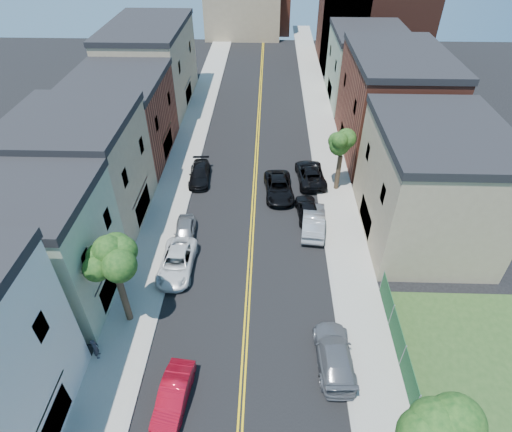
# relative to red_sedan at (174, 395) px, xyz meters

# --- Properties ---
(sidewalk_left) EXTENTS (3.20, 100.00, 0.15)m
(sidewalk_left) POSITION_rel_red_sedan_xyz_m (-4.10, 31.65, -0.64)
(sidewalk_left) COLOR gray
(sidewalk_left) RESTS_ON ground
(sidewalk_right) EXTENTS (3.20, 100.00, 0.15)m
(sidewalk_right) POSITION_rel_red_sedan_xyz_m (11.70, 31.65, -0.64)
(sidewalk_right) COLOR gray
(sidewalk_right) RESTS_ON ground
(curb_left) EXTENTS (0.30, 100.00, 0.15)m
(curb_left) POSITION_rel_red_sedan_xyz_m (-2.35, 31.65, -0.64)
(curb_left) COLOR gray
(curb_left) RESTS_ON ground
(curb_right) EXTENTS (0.30, 100.00, 0.15)m
(curb_right) POSITION_rel_red_sedan_xyz_m (9.95, 31.65, -0.64)
(curb_right) COLOR gray
(curb_right) RESTS_ON ground
(bldg_left_palegrn) EXTENTS (9.00, 8.00, 8.50)m
(bldg_left_palegrn) POSITION_rel_red_sedan_xyz_m (-10.20, 7.65, 3.54)
(bldg_left_palegrn) COLOR gray
(bldg_left_palegrn) RESTS_ON ground
(bldg_left_tan_near) EXTENTS (9.00, 10.00, 9.00)m
(bldg_left_tan_near) POSITION_rel_red_sedan_xyz_m (-10.20, 16.65, 3.79)
(bldg_left_tan_near) COLOR #998466
(bldg_left_tan_near) RESTS_ON ground
(bldg_left_brick) EXTENTS (9.00, 12.00, 8.00)m
(bldg_left_brick) POSITION_rel_red_sedan_xyz_m (-10.20, 27.65, 3.29)
(bldg_left_brick) COLOR brown
(bldg_left_brick) RESTS_ON ground
(bldg_left_tan_far) EXTENTS (9.00, 16.00, 9.50)m
(bldg_left_tan_far) POSITION_rel_red_sedan_xyz_m (-10.20, 41.65, 4.04)
(bldg_left_tan_far) COLOR #998466
(bldg_left_tan_far) RESTS_ON ground
(bldg_right_tan) EXTENTS (9.00, 12.00, 9.00)m
(bldg_right_tan) POSITION_rel_red_sedan_xyz_m (17.80, 15.65, 3.79)
(bldg_right_tan) COLOR #998466
(bldg_right_tan) RESTS_ON ground
(bldg_right_brick) EXTENTS (9.00, 14.00, 10.00)m
(bldg_right_brick) POSITION_rel_red_sedan_xyz_m (17.80, 29.65, 4.29)
(bldg_right_brick) COLOR brown
(bldg_right_brick) RESTS_ON ground
(bldg_right_palegrn) EXTENTS (9.00, 12.00, 8.50)m
(bldg_right_palegrn) POSITION_rel_red_sedan_xyz_m (17.80, 43.65, 3.54)
(bldg_right_palegrn) COLOR gray
(bldg_right_palegrn) RESTS_ON ground
(church) EXTENTS (16.20, 14.20, 22.60)m
(church) POSITION_rel_red_sedan_xyz_m (20.13, 58.71, 6.53)
(church) COLOR #4C2319
(church) RESTS_ON ground
(backdrop_left) EXTENTS (14.00, 8.00, 12.00)m
(backdrop_left) POSITION_rel_red_sedan_xyz_m (-0.20, 73.65, 5.29)
(backdrop_left) COLOR #998466
(backdrop_left) RESTS_ON ground
(backdrop_center) EXTENTS (10.00, 8.00, 10.00)m
(backdrop_center) POSITION_rel_red_sedan_xyz_m (3.80, 77.65, 4.29)
(backdrop_center) COLOR brown
(backdrop_center) RESTS_ON ground
(fence_right) EXTENTS (0.04, 15.00, 1.90)m
(fence_right) POSITION_rel_red_sedan_xyz_m (13.30, 1.15, 0.39)
(fence_right) COLOR #143F1E
(fence_right) RESTS_ON sidewalk_right
(corner_lot) EXTENTS (12.00, 15.00, 0.02)m
(corner_lot) POSITION_rel_red_sedan_xyz_m (19.30, 1.15, -0.70)
(corner_lot) COLOR #233F19
(corner_lot) RESTS_ON ground
(tree_left_mid) EXTENTS (5.20, 5.20, 9.29)m
(tree_left_mid) POSITION_rel_red_sedan_xyz_m (-4.08, 5.65, 5.87)
(tree_left_mid) COLOR #352A1A
(tree_left_mid) RESTS_ON sidewalk_left
(tree_right_corner) EXTENTS (5.80, 5.80, 10.35)m
(tree_right_corner) POSITION_rel_red_sedan_xyz_m (11.73, -4.34, 6.60)
(tree_right_corner) COLOR #352A1A
(tree_right_corner) RESTS_ON sidewalk_right
(tree_right_far) EXTENTS (4.40, 4.40, 8.03)m
(tree_right_far) POSITION_rel_red_sedan_xyz_m (11.72, 21.65, 5.05)
(tree_right_far) COLOR #352A1A
(tree_right_far) RESTS_ON sidewalk_right
(red_sedan) EXTENTS (1.95, 4.45, 1.42)m
(red_sedan) POSITION_rel_red_sedan_xyz_m (0.00, 0.00, 0.00)
(red_sedan) COLOR #AF0B1E
(red_sedan) RESTS_ON ground
(white_pickup) EXTENTS (2.55, 5.40, 1.49)m
(white_pickup) POSITION_rel_red_sedan_xyz_m (-1.70, 10.42, 0.03)
(white_pickup) COLOR silver
(white_pickup) RESTS_ON ground
(grey_car_left) EXTENTS (2.02, 4.29, 1.42)m
(grey_car_left) POSITION_rel_red_sedan_xyz_m (-1.70, 14.03, -0.00)
(grey_car_left) COLOR slate
(grey_car_left) RESTS_ON ground
(black_car_left) EXTENTS (2.24, 4.95, 1.41)m
(black_car_left) POSITION_rel_red_sedan_xyz_m (-1.70, 22.86, -0.01)
(black_car_left) COLOR black
(black_car_left) RESTS_ON ground
(grey_car_right) EXTENTS (2.36, 5.41, 1.55)m
(grey_car_right) POSITION_rel_red_sedan_xyz_m (9.30, 2.82, 0.06)
(grey_car_right) COLOR slate
(grey_car_right) RESTS_ON ground
(black_car_right) EXTENTS (2.30, 4.80, 1.58)m
(black_car_right) POSITION_rel_red_sedan_xyz_m (8.66, 17.21, 0.08)
(black_car_right) COLOR black
(black_car_right) RESTS_ON ground
(silver_car_right) EXTENTS (2.30, 5.36, 1.72)m
(silver_car_right) POSITION_rel_red_sedan_xyz_m (9.00, 15.61, 0.15)
(silver_car_right) COLOR #A0A1A7
(silver_car_right) RESTS_ON ground
(dark_car_right_far) EXTENTS (3.03, 5.78, 1.55)m
(dark_car_right_far) POSITION_rel_red_sedan_xyz_m (9.30, 23.13, 0.06)
(dark_car_right_far) COLOR black
(dark_car_right_far) RESTS_ON ground
(black_suv_lane) EXTENTS (2.97, 5.70, 1.53)m
(black_suv_lane) POSITION_rel_red_sedan_xyz_m (6.13, 20.64, 0.05)
(black_suv_lane) COLOR black
(black_suv_lane) RESTS_ON ground
(pedestrian_left) EXTENTS (0.51, 0.66, 1.60)m
(pedestrian_left) POSITION_rel_red_sedan_xyz_m (-5.27, 2.70, 0.24)
(pedestrian_left) COLOR #292931
(pedestrian_left) RESTS_ON sidewalk_left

